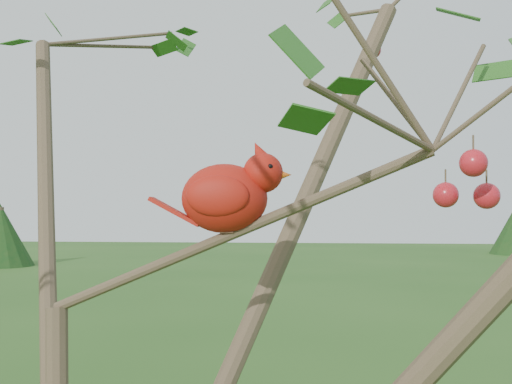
% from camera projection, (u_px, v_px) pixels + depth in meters
% --- Properties ---
extents(crabapple_tree, '(2.35, 2.05, 2.95)m').
position_uv_depth(crabapple_tree, '(72.00, 203.00, 0.93)').
color(crabapple_tree, '#3F3022').
rests_on(crabapple_tree, ground).
extents(cardinal, '(0.23, 0.12, 0.16)m').
position_uv_depth(cardinal, '(229.00, 195.00, 1.01)').
color(cardinal, '#A81A0E').
rests_on(cardinal, ground).
extents(distant_trees, '(41.11, 17.86, 3.18)m').
position_uv_depth(distant_trees, '(353.00, 228.00, 24.42)').
color(distant_trees, '#3F3022').
rests_on(distant_trees, ground).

